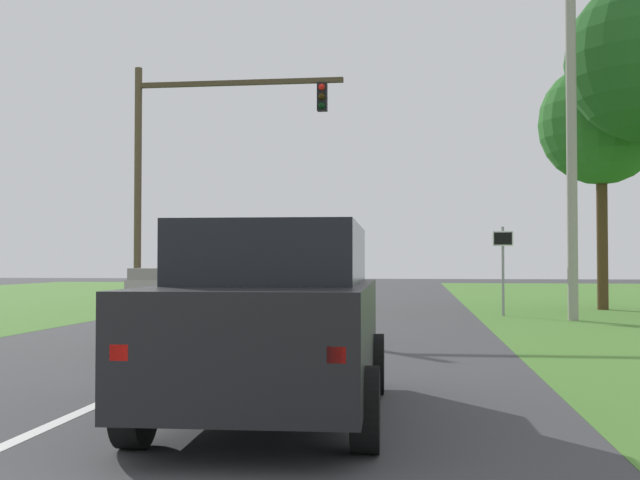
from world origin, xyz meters
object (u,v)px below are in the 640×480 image
at_px(red_suv_near, 276,315).
at_px(utility_pole_right, 572,145).
at_px(traffic_light, 188,150).
at_px(oak_tree_right, 601,124).
at_px(keep_moving_sign, 503,259).
at_px(pickup_truck_lead, 223,294).
at_px(crossing_suv_far, 205,279).

xyz_separation_m(red_suv_near, utility_pole_right, (5.61, 13.98, 3.75)).
xyz_separation_m(traffic_light, oak_tree_right, (13.63, 2.06, 0.94)).
bearing_deg(red_suv_near, keep_moving_sign, 75.89).
height_order(pickup_truck_lead, utility_pole_right, utility_pole_right).
relative_size(traffic_light, keep_moving_sign, 3.07).
distance_m(traffic_light, keep_moving_sign, 10.74).
relative_size(red_suv_near, oak_tree_right, 0.57).
xyz_separation_m(red_suv_near, traffic_light, (-6.08, 17.12, 4.24)).
relative_size(oak_tree_right, crossing_suv_far, 1.94).
bearing_deg(crossing_suv_far, red_suv_near, -72.64).
height_order(pickup_truck_lead, traffic_light, traffic_light).
xyz_separation_m(pickup_truck_lead, utility_pole_right, (7.95, 6.92, 3.82)).
bearing_deg(pickup_truck_lead, red_suv_near, -71.64).
distance_m(oak_tree_right, crossing_suv_far, 15.34).
bearing_deg(utility_pole_right, crossing_suv_far, 148.93).
bearing_deg(oak_tree_right, keep_moving_sign, -135.66).
distance_m(red_suv_near, oak_tree_right, 21.26).
distance_m(traffic_light, crossing_suv_far, 6.10).
bearing_deg(crossing_suv_far, traffic_light, -81.86).
bearing_deg(red_suv_near, crossing_suv_far, 107.36).
bearing_deg(oak_tree_right, traffic_light, -171.40).
bearing_deg(oak_tree_right, utility_pole_right, -110.48).
xyz_separation_m(pickup_truck_lead, crossing_suv_far, (-4.35, 14.33, -0.00)).
distance_m(pickup_truck_lead, crossing_suv_far, 14.98).
xyz_separation_m(red_suv_near, crossing_suv_far, (-6.69, 21.39, -0.08)).
xyz_separation_m(traffic_light, crossing_suv_far, (-0.61, 4.27, -4.32)).
xyz_separation_m(traffic_light, keep_moving_sign, (10.01, -1.48, -3.60)).
bearing_deg(crossing_suv_far, pickup_truck_lead, -73.13).
xyz_separation_m(crossing_suv_far, utility_pole_right, (12.30, -7.41, 3.83)).
relative_size(pickup_truck_lead, utility_pole_right, 0.52).
relative_size(pickup_truck_lead, crossing_suv_far, 1.15).
bearing_deg(utility_pole_right, red_suv_near, -111.86).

